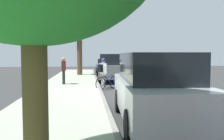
% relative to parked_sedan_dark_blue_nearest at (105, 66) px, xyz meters
% --- Properties ---
extents(ground, '(55.31, 55.31, 0.00)m').
position_rel_parked_sedan_dark_blue_nearest_xyz_m(ground, '(-0.74, 12.68, -0.75)').
color(ground, '#343434').
extents(sidewalk, '(3.34, 34.57, 0.15)m').
position_rel_parked_sedan_dark_blue_nearest_xyz_m(sidewalk, '(2.91, 12.68, -0.68)').
color(sidewalk, '#9FAB91').
rests_on(sidewalk, ground).
extents(curb_edge, '(0.16, 34.57, 0.15)m').
position_rel_parked_sedan_dark_blue_nearest_xyz_m(curb_edge, '(1.16, 12.68, -0.68)').
color(curb_edge, gray).
rests_on(curb_edge, ground).
extents(lane_stripe_centre, '(0.14, 31.60, 0.01)m').
position_rel_parked_sedan_dark_blue_nearest_xyz_m(lane_stripe_centre, '(-4.01, 11.20, -0.75)').
color(lane_stripe_centre, white).
rests_on(lane_stripe_centre, ground).
extents(lane_stripe_bike_edge, '(0.12, 34.57, 0.01)m').
position_rel_parked_sedan_dark_blue_nearest_xyz_m(lane_stripe_bike_edge, '(-0.31, 12.68, -0.75)').
color(lane_stripe_bike_edge, white).
rests_on(lane_stripe_bike_edge, ground).
extents(parked_sedan_dark_blue_nearest, '(1.85, 4.41, 1.52)m').
position_rel_parked_sedan_dark_blue_nearest_xyz_m(parked_sedan_dark_blue_nearest, '(0.00, 0.00, 0.00)').
color(parked_sedan_dark_blue_nearest, navy).
rests_on(parked_sedan_dark_blue_nearest, ground).
extents(parked_suv_grey_second, '(2.14, 4.79, 1.99)m').
position_rel_parked_sedan_dark_blue_nearest_xyz_m(parked_suv_grey_second, '(0.06, 6.76, 0.27)').
color(parked_suv_grey_second, slate).
rests_on(parked_suv_grey_second, ground).
extents(parked_suv_silver_mid, '(2.14, 4.79, 1.99)m').
position_rel_parked_sedan_dark_blue_nearest_xyz_m(parked_suv_silver_mid, '(-0.05, 17.57, 0.27)').
color(parked_suv_silver_mid, '#B7BABF').
rests_on(parked_suv_silver_mid, ground).
extents(bicycle_at_curb, '(1.41, 1.12, 0.78)m').
position_rel_parked_sedan_dark_blue_nearest_xyz_m(bicycle_at_curb, '(0.69, 10.91, -0.37)').
color(bicycle_at_curb, black).
rests_on(bicycle_at_curb, ground).
extents(cyclist_with_backpack, '(0.51, 0.57, 1.74)m').
position_rel_parked_sedan_dark_blue_nearest_xyz_m(cyclist_with_backpack, '(0.91, 10.47, 0.32)').
color(cyclist_with_backpack, '#C6B284').
rests_on(cyclist_with_backpack, ground).
extents(street_tree_near_cyclist, '(2.23, 2.23, 5.12)m').
position_rel_parked_sedan_dark_blue_nearest_xyz_m(street_tree_near_cyclist, '(2.50, 2.72, 3.36)').
color(street_tree_near_cyclist, '#503A29').
rests_on(street_tree_near_cyclist, sidewalk).
extents(pedestrian_on_phone, '(0.31, 0.61, 1.64)m').
position_rel_parked_sedan_dark_blue_nearest_xyz_m(pedestrian_on_phone, '(3.26, 9.43, 0.32)').
color(pedestrian_on_phone, black).
rests_on(pedestrian_on_phone, sidewalk).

